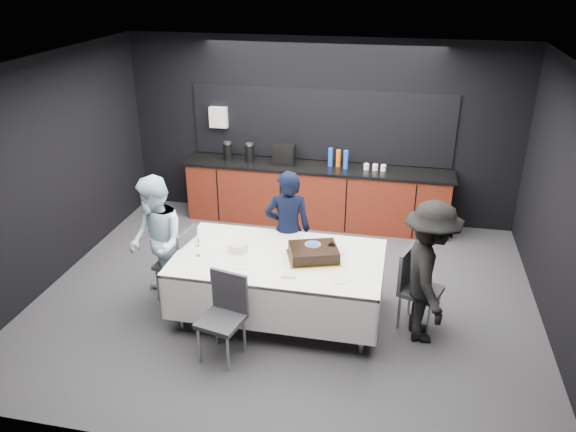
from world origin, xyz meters
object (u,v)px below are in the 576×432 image
object	(u,v)px
plate_stack	(238,247)
person_left	(156,243)
chair_right	(415,283)
person_right	(428,273)
champagne_flute	(197,243)
chair_near	(225,310)
person_center	(288,230)
party_table	(279,267)
chair_left	(181,258)
cake_assembly	(314,253)

from	to	relation	value
plate_stack	person_left	size ratio (longest dim) A/B	0.14
chair_right	person_left	size ratio (longest dim) A/B	0.58
chair_right	person_right	xyz separation A→B (m)	(0.12, -0.22, 0.27)
champagne_flute	chair_right	xyz separation A→B (m)	(2.40, 0.33, -0.40)
person_right	chair_near	bearing A→B (deg)	100.94
person_center	person_left	xyz separation A→B (m)	(-1.41, -0.69, 0.03)
chair_near	chair_right	bearing A→B (deg)	26.46
plate_stack	chair_right	size ratio (longest dim) A/B	0.24
party_table	person_left	xyz separation A→B (m)	(-1.45, -0.02, 0.16)
chair_left	chair_right	bearing A→B (deg)	0.37
plate_stack	person_left	bearing A→B (deg)	-176.87
party_table	chair_right	bearing A→B (deg)	5.84
person_right	champagne_flute	bearing A→B (deg)	83.59
party_table	person_right	distance (m)	1.64
party_table	person_right	bearing A→B (deg)	-2.23
chair_near	chair_left	bearing A→B (deg)	132.35
cake_assembly	champagne_flute	distance (m)	1.30
chair_left	person_left	xyz separation A→B (m)	(-0.22, -0.16, 0.27)
person_center	person_right	size ratio (longest dim) A/B	0.97
cake_assembly	chair_left	world-z (taller)	cake_assembly
party_table	person_center	world-z (taller)	person_center
champagne_flute	chair_near	xyz separation A→B (m)	(0.50, -0.62, -0.40)
chair_left	person_center	xyz separation A→B (m)	(1.20, 0.53, 0.24)
champagne_flute	person_center	distance (m)	1.21
chair_near	person_right	xyz separation A→B (m)	(2.02, 0.73, 0.27)
chair_left	person_center	world-z (taller)	person_center
cake_assembly	champagne_flute	bearing A→B (deg)	-170.61
party_table	person_center	distance (m)	0.68
plate_stack	person_center	size ratio (longest dim) A/B	0.14
cake_assembly	chair_left	distance (m)	1.66
cake_assembly	person_left	world-z (taller)	person_left
party_table	chair_right	world-z (taller)	chair_right
person_left	person_center	bearing A→B (deg)	81.17
plate_stack	chair_near	xyz separation A→B (m)	(0.09, -0.82, -0.30)
party_table	cake_assembly	world-z (taller)	cake_assembly
plate_stack	chair_left	bearing A→B (deg)	172.05
cake_assembly	person_right	distance (m)	1.25
party_table	person_right	size ratio (longest dim) A/B	1.45
cake_assembly	person_center	distance (m)	0.76
champagne_flute	party_table	bearing A→B (deg)	10.97
person_left	chair_left	bearing A→B (deg)	91.53
person_right	party_table	bearing A→B (deg)	78.88
champagne_flute	person_right	world-z (taller)	person_right
chair_near	person_right	bearing A→B (deg)	19.83
cake_assembly	plate_stack	size ratio (longest dim) A/B	3.03
cake_assembly	person_left	bearing A→B (deg)	-178.09
person_right	person_center	bearing A→B (deg)	57.36
party_table	person_left	distance (m)	1.46
party_table	chair_left	size ratio (longest dim) A/B	2.51
champagne_flute	chair_near	world-z (taller)	champagne_flute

